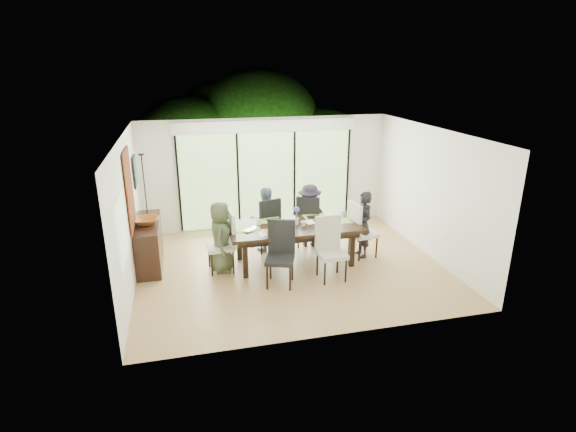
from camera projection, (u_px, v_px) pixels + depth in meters
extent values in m
cube|color=#996A3D|center=(291.00, 267.00, 9.11)|extent=(6.00, 5.00, 0.01)
cube|color=white|center=(291.00, 133.00, 8.22)|extent=(6.00, 5.00, 0.01)
cube|color=white|center=(266.00, 173.00, 10.97)|extent=(6.00, 0.02, 2.70)
cube|color=silver|center=(334.00, 254.00, 6.36)|extent=(6.00, 0.02, 2.70)
cube|color=beige|center=(127.00, 215.00, 8.00)|extent=(0.02, 5.00, 2.70)
cube|color=beige|center=(431.00, 193.00, 9.34)|extent=(0.02, 5.00, 2.70)
cube|color=#598C3F|center=(267.00, 180.00, 10.98)|extent=(4.20, 0.02, 2.30)
cube|color=white|center=(266.00, 126.00, 10.55)|extent=(4.40, 0.06, 0.28)
cube|color=black|center=(179.00, 185.00, 10.51)|extent=(0.05, 0.04, 2.30)
cube|color=black|center=(238.00, 181.00, 10.82)|extent=(0.05, 0.04, 2.30)
cube|color=black|center=(294.00, 178.00, 11.13)|extent=(0.05, 0.04, 2.30)
cube|color=black|center=(347.00, 175.00, 11.44)|extent=(0.05, 0.04, 2.30)
cube|color=#8CAD7F|center=(122.00, 230.00, 6.85)|extent=(0.02, 0.90, 1.00)
cube|color=brown|center=(261.00, 216.00, 12.25)|extent=(6.00, 1.80, 0.10)
cube|color=brown|center=(255.00, 187.00, 12.79)|extent=(6.00, 0.08, 0.06)
sphere|color=#14380F|center=(188.00, 152.00, 13.01)|extent=(3.20, 3.20, 3.20)
sphere|color=#14380F|center=(258.00, 134.00, 13.94)|extent=(4.00, 4.00, 4.00)
sphere|color=#14380F|center=(321.00, 154.00, 13.78)|extent=(2.80, 2.80, 2.80)
sphere|color=#14380F|center=(224.00, 138.00, 14.42)|extent=(3.60, 3.60, 3.60)
cube|color=black|center=(295.00, 227.00, 9.03)|extent=(2.64, 1.21, 0.07)
cube|color=black|center=(295.00, 231.00, 9.06)|extent=(2.42, 0.99, 0.11)
cube|color=black|center=(245.00, 259.00, 8.52)|extent=(0.10, 0.10, 0.76)
cube|color=black|center=(352.00, 249.00, 9.01)|extent=(0.10, 0.10, 0.76)
cube|color=black|center=(239.00, 243.00, 9.31)|extent=(0.10, 0.10, 0.76)
cube|color=black|center=(337.00, 234.00, 9.80)|extent=(0.10, 0.10, 0.76)
imported|color=#4A5438|center=(221.00, 237.00, 8.72)|extent=(0.55, 0.74, 1.42)
imported|color=black|center=(363.00, 225.00, 9.38)|extent=(0.45, 0.68, 1.42)
imported|color=#6E869F|center=(265.00, 219.00, 9.71)|extent=(0.71, 0.50, 1.42)
imported|color=#231C2B|center=(309.00, 215.00, 9.94)|extent=(0.71, 0.50, 1.42)
cube|color=#A4BE43|center=(248.00, 229.00, 8.80)|extent=(0.48, 0.35, 0.01)
cube|color=#73AA3D|center=(339.00, 221.00, 9.23)|extent=(0.48, 0.35, 0.01)
cube|color=#7DB13F|center=(269.00, 220.00, 9.28)|extent=(0.48, 0.35, 0.01)
cube|color=#8EA53B|center=(315.00, 217.00, 9.50)|extent=(0.48, 0.35, 0.01)
cube|color=white|center=(271.00, 233.00, 8.61)|extent=(0.48, 0.35, 0.01)
cube|color=black|center=(274.00, 220.00, 9.25)|extent=(0.29, 0.20, 0.01)
cube|color=black|center=(313.00, 217.00, 9.44)|extent=(0.26, 0.19, 0.01)
cube|color=white|center=(329.00, 223.00, 9.12)|extent=(0.33, 0.24, 0.00)
cube|color=white|center=(271.00, 232.00, 8.61)|extent=(0.29, 0.29, 0.03)
cube|color=#CD5C18|center=(271.00, 231.00, 8.60)|extent=(0.22, 0.22, 0.02)
cylinder|color=silver|center=(296.00, 221.00, 9.05)|extent=(0.09, 0.09, 0.13)
cylinder|color=#337226|center=(296.00, 215.00, 9.01)|extent=(0.04, 0.04, 0.18)
sphere|color=#584CBE|center=(296.00, 210.00, 8.97)|extent=(0.12, 0.12, 0.12)
imported|color=silver|center=(254.00, 230.00, 8.73)|extent=(0.43, 0.41, 0.03)
imported|color=white|center=(259.00, 223.00, 8.98)|extent=(0.19, 0.19, 0.11)
imported|color=white|center=(303.00, 224.00, 8.94)|extent=(0.14, 0.14, 0.10)
imported|color=white|center=(331.00, 218.00, 9.27)|extent=(0.14, 0.14, 0.11)
imported|color=white|center=(306.00, 223.00, 9.11)|extent=(0.22, 0.27, 0.02)
cube|color=black|center=(149.00, 243.00, 9.07)|extent=(0.46, 1.63, 0.92)
imported|color=#975021|center=(146.00, 221.00, 8.81)|extent=(0.48, 0.48, 0.12)
cylinder|color=black|center=(148.00, 216.00, 9.24)|extent=(0.10, 0.10, 0.04)
cylinder|color=black|center=(144.00, 185.00, 9.03)|extent=(0.02, 0.02, 1.27)
cylinder|color=black|center=(141.00, 154.00, 8.82)|extent=(0.10, 0.10, 0.03)
cylinder|color=silver|center=(141.00, 151.00, 8.80)|extent=(0.04, 0.04, 0.10)
cube|color=#913515|center=(129.00, 190.00, 8.26)|extent=(0.02, 1.00, 1.50)
cube|color=black|center=(135.00, 171.00, 9.44)|extent=(0.03, 0.55, 0.65)
cube|color=#184D49|center=(136.00, 171.00, 9.44)|extent=(0.01, 0.45, 0.55)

